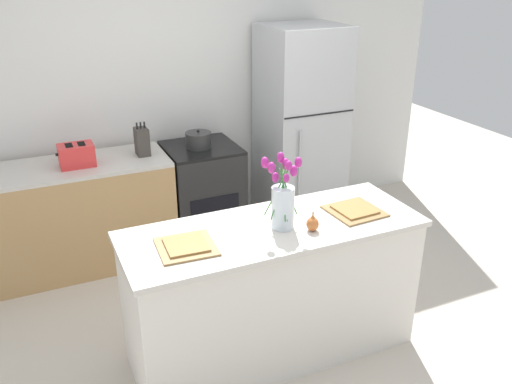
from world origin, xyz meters
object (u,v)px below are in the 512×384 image
at_px(flower_vase, 283,200).
at_px(knife_block, 142,142).
at_px(stove_range, 203,194).
at_px(pear_figurine, 313,223).
at_px(plate_setting_left, 186,246).
at_px(toaster, 77,155).
at_px(refrigerator, 300,129).
at_px(plate_setting_right, 355,210).
at_px(cooking_pot, 198,140).

height_order(flower_vase, knife_block, flower_vase).
distance_m(stove_range, pear_figurine, 1.81).
height_order(flower_vase, plate_setting_left, flower_vase).
bearing_deg(flower_vase, toaster, 120.91).
relative_size(refrigerator, plate_setting_right, 5.59).
bearing_deg(pear_figurine, stove_range, 92.67).
bearing_deg(cooking_pot, toaster, -178.28).
height_order(stove_range, plate_setting_right, plate_setting_right).
distance_m(stove_range, refrigerator, 1.06).
bearing_deg(pear_figurine, toaster, 122.73).
relative_size(refrigerator, plate_setting_left, 5.59).
bearing_deg(pear_figurine, plate_setting_left, 171.50).
bearing_deg(flower_vase, plate_setting_right, -0.10).
height_order(toaster, cooking_pot, toaster).
height_order(pear_figurine, knife_block, knife_block).
relative_size(refrigerator, toaster, 6.52).
distance_m(cooking_pot, knife_block, 0.47).
bearing_deg(knife_block, stove_range, 0.08).
height_order(refrigerator, toaster, refrigerator).
bearing_deg(cooking_pot, stove_range, 30.47).
xyz_separation_m(refrigerator, cooking_pot, (-0.98, -0.02, 0.03)).
bearing_deg(cooking_pot, refrigerator, 0.96).
relative_size(stove_range, flower_vase, 1.99).
xyz_separation_m(plate_setting_left, cooking_pot, (0.62, 1.62, 0.04)).
xyz_separation_m(stove_range, plate_setting_left, (-0.64, -1.63, 0.47)).
xyz_separation_m(stove_range, cooking_pot, (-0.03, -0.02, 0.51)).
bearing_deg(toaster, stove_range, 2.56).
relative_size(refrigerator, pear_figurine, 15.28).
bearing_deg(cooking_pot, plate_setting_right, -73.77).
bearing_deg(pear_figurine, flower_vase, 142.06).
bearing_deg(toaster, knife_block, 4.93).
bearing_deg(stove_range, knife_block, -179.92).
distance_m(pear_figurine, knife_block, 1.83).
bearing_deg(knife_block, flower_vase, -75.07).
relative_size(stove_range, plate_setting_left, 2.70).
height_order(plate_setting_right, knife_block, knife_block).
height_order(pear_figurine, cooking_pot, cooking_pot).
bearing_deg(plate_setting_left, plate_setting_right, 0.00).
distance_m(toaster, cooking_pot, 0.98).
xyz_separation_m(flower_vase, plate_setting_right, (0.50, -0.00, -0.16)).
distance_m(toaster, knife_block, 0.52).
distance_m(plate_setting_left, knife_block, 1.64).
xyz_separation_m(plate_setting_left, knife_block, (0.15, 1.63, 0.08)).
distance_m(stove_range, knife_block, 0.74).
bearing_deg(stove_range, cooking_pot, -149.53).
bearing_deg(stove_range, pear_figurine, -87.33).
height_order(flower_vase, cooking_pot, flower_vase).
distance_m(plate_setting_right, knife_block, 1.88).
xyz_separation_m(stove_range, toaster, (-1.01, -0.05, 0.53)).
height_order(refrigerator, cooking_pot, refrigerator).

